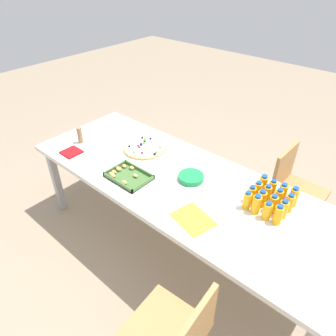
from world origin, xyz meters
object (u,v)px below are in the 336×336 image
Objects in this scene: juice_bottle_1 at (282,193)px; juice_bottle_5 at (278,198)px; juice_bottle_8 at (283,209)px; juice_bottle_13 at (267,211)px; juice_bottle_7 at (257,190)px; snack_tray at (127,176)px; juice_bottle_9 at (273,204)px; plate_stack at (191,177)px; juice_bottle_6 at (267,194)px; napkin_stack at (72,152)px; juice_bottle_15 at (247,200)px; juice_bottle_14 at (256,204)px; juice_bottle_3 at (263,184)px; juice_bottle_4 at (289,203)px; chair_near_left at (293,186)px; juice_bottle_2 at (272,189)px; juice_bottle_12 at (278,215)px; fruit_pizza at (145,148)px; juice_bottle_10 at (262,199)px; cardboard_tube at (80,135)px; party_table at (178,185)px; juice_bottle_11 at (251,194)px; juice_bottle_0 at (294,197)px; paper_folder at (193,219)px; chair_far_left at (175,334)px.

juice_bottle_5 is (-0.00, 0.07, -0.00)m from juice_bottle_1.
juice_bottle_13 is at bearing 48.11° from juice_bottle_8.
juice_bottle_7 reaches higher than snack_tray.
plate_stack is at bearing 6.91° from juice_bottle_9.
napkin_stack is at bearing 18.77° from juice_bottle_6.
juice_bottle_15 is 0.92m from snack_tray.
juice_bottle_3 is at bearing -73.40° from juice_bottle_14.
juice_bottle_4 is 0.99× the size of juice_bottle_5.
napkin_stack is (1.63, 0.45, -0.06)m from juice_bottle_9.
juice_bottle_14 is 0.07m from juice_bottle_15.
juice_bottle_5 is 0.16m from juice_bottle_13.
juice_bottle_14 reaches higher than snack_tray.
chair_near_left is 0.66m from juice_bottle_2.
chair_near_left is at bearing -77.92° from juice_bottle_8.
juice_bottle_1 is at bearing -72.14° from juice_bottle_12.
juice_bottle_15 is 0.37× the size of fruit_pizza.
juice_bottle_10 reaches higher than chair_near_left.
juice_bottle_15 is at bearing -165.82° from napkin_stack.
cardboard_tube reaches higher than plate_stack.
party_table is 0.71m from juice_bottle_13.
juice_bottle_15 is at bearing 65.91° from juice_bottle_6.
juice_bottle_15 is (0.06, 0.08, 0.00)m from juice_bottle_10.
juice_bottle_12 is (-0.07, 0.22, -0.00)m from juice_bottle_1.
juice_bottle_15 is at bearing 179.52° from plate_stack.
party_table is 0.56m from juice_bottle_15.
party_table is 17.12× the size of cardboard_tube.
juice_bottle_11 is 0.96× the size of juice_bottle_15.
juice_bottle_12 is 1.07× the size of juice_bottle_15.
juice_bottle_13 is at bearing 178.66° from juice_bottle_14.
juice_bottle_5 is 0.08m from juice_bottle_6.
cardboard_tube reaches higher than juice_bottle_8.
juice_bottle_7 is at bearing -65.41° from juice_bottle_14.
juice_bottle_6 is at bearing -161.33° from party_table.
fruit_pizza is 1.93× the size of plate_stack.
juice_bottle_15 is (0.22, 0.23, -0.01)m from juice_bottle_0.
juice_bottle_1 is (-0.69, -0.28, 0.13)m from party_table.
juice_bottle_12 is 0.76× the size of plate_stack.
chair_near_left is 0.86m from juice_bottle_13.
juice_bottle_11 is (0.23, 0.08, -0.00)m from juice_bottle_4.
juice_bottle_3 is at bearing -109.86° from paper_folder.
juice_bottle_13 is 0.08m from juice_bottle_14.
napkin_stack is (0.43, 0.46, -0.00)m from fruit_pizza.
juice_bottle_10 reaches higher than chair_far_left.
juice_bottle_3 is at bearing -4.78° from juice_bottle_2.
juice_bottle_15 is (-0.00, 0.15, 0.00)m from juice_bottle_7.
juice_bottle_13 is at bearing 108.59° from juice_bottle_2.
juice_bottle_15 is at bearing 90.37° from juice_bottle_3.
juice_bottle_6 is 0.92× the size of juice_bottle_12.
paper_folder is at bearing 57.53° from juice_bottle_1.
juice_bottle_4 is at bearing -178.02° from juice_bottle_6.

